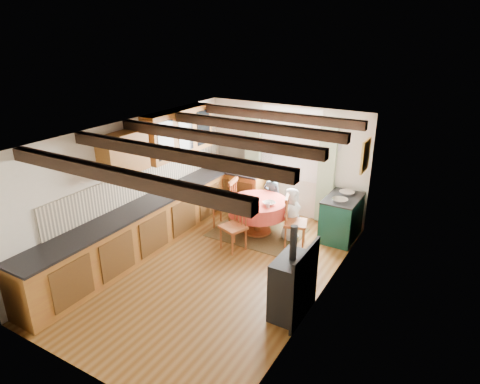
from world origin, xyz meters
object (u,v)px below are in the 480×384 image
Objects in this scene: aga_range at (341,217)px; chair_left at (225,203)px; child_far at (272,196)px; child_right at (291,214)px; dining_table at (258,217)px; chair_right at (296,221)px; cast_iron_stove at (292,271)px; cup at (268,205)px; chair_near at (233,225)px.

chair_left is at bearing -162.78° from aga_range.
child_right is at bearing 143.41° from child_far.
dining_table is 1.17× the size of chair_right.
dining_table is 0.83× the size of cast_iron_stove.
cast_iron_stove is at bearing -54.58° from cup.
child_far is (-1.63, 2.69, -0.15)m from cast_iron_stove.
child_far is at bearing 178.70° from aga_range.
aga_range is at bearing -53.18° from child_right.
child_right is (1.40, 0.17, -0.00)m from chair_left.
chair_right is 0.98m from aga_range.
child_right is (0.74, 0.93, 0.03)m from chair_near.
child_right is (-0.84, -0.52, 0.09)m from aga_range.
dining_table is 0.83m from chair_near.
chair_right is at bearing 141.36° from child_far.
child_far reaches higher than chair_right.
child_right is (0.66, 0.12, 0.17)m from dining_table.
chair_left reaches higher than aga_range.
chair_right is at bearing 12.33° from cup.
aga_range is 1.48m from cup.
cast_iron_stove is 2.34m from child_right.
child_far is at bearing 111.22° from cup.
chair_right is 0.91× the size of child_far.
child_right is 0.52m from cup.
dining_table is 0.87m from chair_right.
aga_range is at bearing -59.81° from chair_right.
dining_table is at bearing 128.60° from cast_iron_stove.
dining_table is at bearing 104.86° from child_right.
chair_left is (-0.66, 0.76, 0.03)m from chair_near.
child_right is (-0.19, 0.21, 0.02)m from chair_right.
chair_left is 10.55× the size of cup.
aga_range is 9.54× the size of cup.
dining_table is at bearing -156.98° from aga_range.
dining_table is 2.60m from cast_iron_stove.
dining_table is 1.06× the size of child_far.
cup is at bearing 84.31° from chair_right.
child_far is 0.88m from child_right.
child_far is at bearing 55.70° from child_right.
child_right reaches higher than aga_range.
chair_left is 1.00× the size of child_right.
cast_iron_stove reaches higher than child_right.
chair_right is (0.93, 0.73, 0.01)m from chair_near.
cast_iron_stove is (1.61, -2.02, 0.35)m from dining_table.
chair_right is 2.08m from cast_iron_stove.
dining_table is 0.69m from child_right.
aga_range is 0.86× the size of child_far.
chair_left reaches higher than dining_table.
cup is at bearing 138.35° from child_right.
chair_right is 1.16m from child_far.
chair_near is 2.14m from aga_range.
child_right reaches higher than dining_table.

